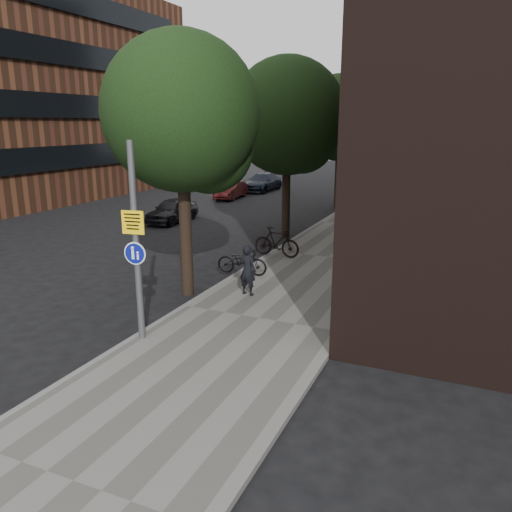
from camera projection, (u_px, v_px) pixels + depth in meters
The scene contains 15 objects.
ground at pixel (183, 378), 10.16m from camera, with size 120.00×120.00×0.00m, color black.
sidewalk at pixel (328, 258), 18.90m from camera, with size 4.50×60.00×0.12m, color slate.
curb_edge at pixel (273, 252), 19.77m from camera, with size 0.15×60.00×0.13m, color slate.
street_tree_near at pixel (186, 120), 13.92m from camera, with size 4.40×4.40×7.50m.
street_tree_mid at pixel (290, 121), 21.44m from camera, with size 5.00×5.00×7.80m.
street_tree_far at pixel (342, 121), 29.41m from camera, with size 5.00×5.00×7.80m.
signpost at pixel (136, 243), 11.21m from camera, with size 0.53×0.15×4.56m.
pedestrian at pixel (248, 270), 14.55m from camera, with size 0.55×0.36×1.51m, color black.
parked_bike_facade_near at pixel (376, 248), 18.19m from camera, with size 0.63×1.81×0.95m, color black.
parked_bike_facade_far at pixel (369, 248), 18.24m from camera, with size 0.46×1.62×0.97m, color black.
parked_bike_curb_near at pixel (242, 261), 16.60m from camera, with size 0.60×1.73×0.91m, color black.
parked_bike_curb_far at pixel (277, 242), 18.81m from camera, with size 0.52×1.85×1.11m, color black.
parked_car_near at pixel (172, 210), 25.98m from camera, with size 1.46×3.62×1.23m, color black.
parked_car_mid at pixel (231, 190), 33.99m from camera, with size 1.23×3.53×1.16m, color #5A1A19.
parked_car_far at pixel (262, 182), 37.84m from camera, with size 1.86×4.57×1.33m, color #1B2231.
Camera 1 is at (5.05, -7.80, 5.04)m, focal length 35.00 mm.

